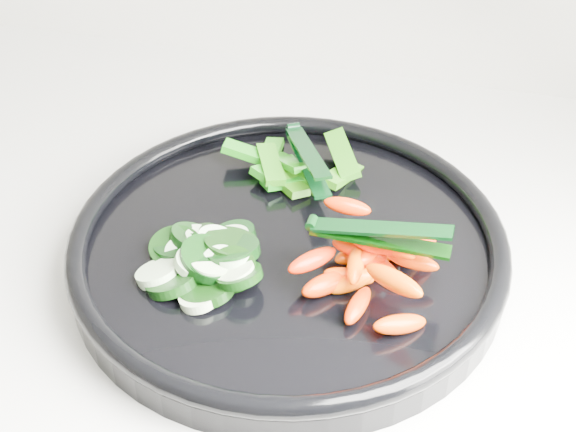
# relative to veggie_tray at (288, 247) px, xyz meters

# --- Properties ---
(veggie_tray) EXTENTS (0.48, 0.48, 0.04)m
(veggie_tray) POSITION_rel_veggie_tray_xyz_m (0.00, 0.00, 0.00)
(veggie_tray) COLOR black
(veggie_tray) RESTS_ON counter
(cucumber_pile) EXTENTS (0.12, 0.13, 0.04)m
(cucumber_pile) POSITION_rel_veggie_tray_xyz_m (-0.06, -0.04, 0.01)
(cucumber_pile) COLOR black
(cucumber_pile) RESTS_ON veggie_tray
(carrot_pile) EXTENTS (0.12, 0.14, 0.05)m
(carrot_pile) POSITION_rel_veggie_tray_xyz_m (0.08, -0.02, 0.02)
(carrot_pile) COLOR #E85C00
(carrot_pile) RESTS_ON veggie_tray
(pepper_pile) EXTENTS (0.14, 0.10, 0.04)m
(pepper_pile) POSITION_rel_veggie_tray_xyz_m (-0.02, 0.10, 0.01)
(pepper_pile) COLOR #0A6A0A
(pepper_pile) RESTS_ON veggie_tray
(tong_carrot) EXTENTS (0.11, 0.02, 0.02)m
(tong_carrot) POSITION_rel_veggie_tray_xyz_m (0.08, -0.03, 0.05)
(tong_carrot) COLOR black
(tong_carrot) RESTS_ON carrot_pile
(tong_pepper) EXTENTS (0.07, 0.11, 0.02)m
(tong_pepper) POSITION_rel_veggie_tray_xyz_m (-0.01, 0.10, 0.03)
(tong_pepper) COLOR black
(tong_pepper) RESTS_ON pepper_pile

